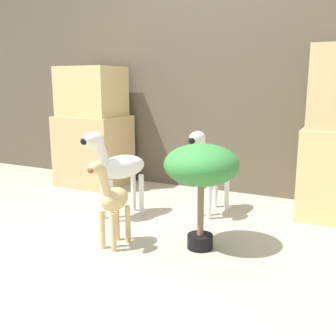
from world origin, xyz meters
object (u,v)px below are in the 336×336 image
Objects in this scene: zebra_right at (211,165)px; giraffe_figurine at (112,200)px; zebra_left at (118,167)px; potted_palm_front at (201,168)px.

giraffe_figurine is at bearing -110.50° from zebra_right.
giraffe_figurine is at bearing -60.38° from zebra_left.
zebra_left is at bearing 119.62° from giraffe_figurine.
zebra_right is 0.96m from giraffe_figurine.
giraffe_figurine is at bearing -156.04° from potted_palm_front.
zebra_left is (-0.62, -0.39, 0.00)m from zebra_right.
zebra_right is at bearing 32.02° from zebra_left.
zebra_left is 1.18× the size of giraffe_figurine.
zebra_left is at bearing 161.01° from potted_palm_front.
giraffe_figurine is (-0.33, -0.89, -0.09)m from zebra_right.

